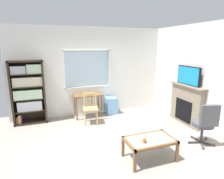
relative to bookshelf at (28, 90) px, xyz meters
name	(u,v)px	position (x,y,z in m)	size (l,w,h in m)	color
ground	(114,144)	(1.86, -1.98, -0.99)	(5.92, 5.45, 0.02)	#9E9389
wall_back_with_window	(90,72)	(1.87, 0.24, 0.40)	(4.92, 0.15, 2.79)	white
wall_right	(204,78)	(4.38, -1.98, 0.42)	(0.12, 4.65, 2.79)	white
bookshelf	(28,90)	(0.00, 0.00, 0.00)	(0.90, 0.38, 1.83)	#2D2319
desk_under_window	(88,98)	(1.69, -0.11, -0.37)	(0.88, 0.47, 0.73)	brown
wooden_chair	(91,108)	(1.65, -0.62, -0.52)	(0.48, 0.47, 0.90)	tan
plastic_drawer_unit	(111,105)	(2.48, -0.06, -0.71)	(0.35, 0.40, 0.54)	#72ADDB
fireplace	(186,104)	(4.22, -1.59, -0.40)	(0.26, 1.25, 1.15)	gray
tv	(188,76)	(4.21, -1.59, 0.43)	(0.06, 0.83, 0.52)	black
office_chair	(205,122)	(3.75, -2.75, -0.43)	(0.58, 0.61, 1.00)	#4C4C51
coffee_table	(150,142)	(2.31, -2.80, -0.61)	(0.96, 0.59, 0.43)	#8C9E99
sippy_cup	(144,140)	(2.13, -2.89, -0.50)	(0.07, 0.07, 0.09)	orange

